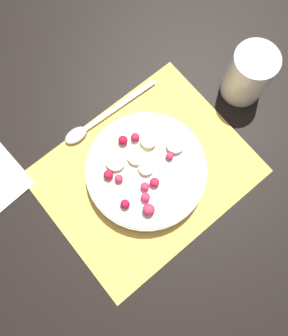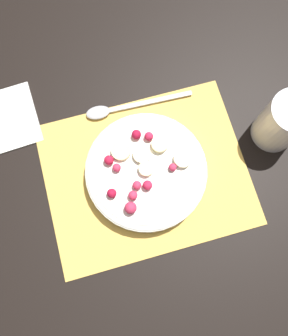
# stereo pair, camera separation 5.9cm
# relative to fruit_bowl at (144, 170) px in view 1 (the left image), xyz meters

# --- Properties ---
(ground_plane) EXTENTS (3.00, 3.00, 0.00)m
(ground_plane) POSITION_rel_fruit_bowl_xyz_m (0.00, -0.00, -0.02)
(ground_plane) COLOR black
(placemat) EXTENTS (0.38, 0.30, 0.01)m
(placemat) POSITION_rel_fruit_bowl_xyz_m (0.00, -0.00, -0.02)
(placemat) COLOR #E0B251
(placemat) RESTS_ON ground_plane
(fruit_bowl) EXTENTS (0.22, 0.22, 0.05)m
(fruit_bowl) POSITION_rel_fruit_bowl_xyz_m (0.00, 0.00, 0.00)
(fruit_bowl) COLOR silver
(fruit_bowl) RESTS_ON placemat
(spoon) EXTENTS (0.22, 0.03, 0.01)m
(spoon) POSITION_rel_fruit_bowl_xyz_m (-0.02, 0.14, -0.02)
(spoon) COLOR #B2B2B7
(spoon) RESTS_ON placemat
(drinking_glass) EXTENTS (0.08, 0.08, 0.11)m
(drinking_glass) POSITION_rel_fruit_bowl_xyz_m (0.27, 0.01, 0.03)
(drinking_glass) COLOR white
(drinking_glass) RESTS_ON ground_plane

